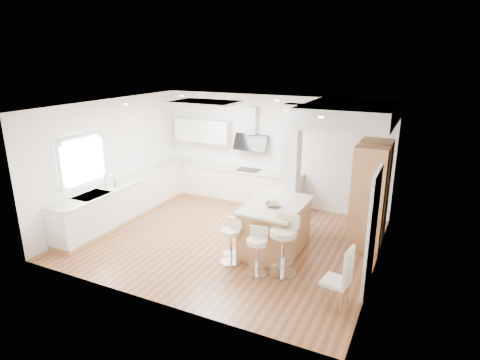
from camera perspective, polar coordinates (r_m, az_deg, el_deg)
The scene contains 18 objects.
ground at distance 8.61m, azimuth -1.91°, elevation -8.39°, with size 6.00×6.00×0.00m, color brown.
ceiling at distance 8.61m, azimuth -1.91°, elevation -8.39°, with size 6.00×5.00×0.02m, color silver.
wall_back at distance 10.31m, azimuth 4.46°, elevation 4.18°, with size 6.00×0.04×2.80m, color white.
wall_left at distance 9.82m, azimuth -17.74°, elevation 2.73°, with size 0.04×5.00×2.80m, color white.
wall_right at distance 7.28m, azimuth 19.43°, elevation -2.43°, with size 0.04×5.00×2.80m, color white.
skylight at distance 8.72m, azimuth -4.94°, elevation 10.91°, with size 4.10×2.10×0.06m.
window_left at distance 9.11m, azimuth -21.54°, elevation 3.15°, with size 0.06×1.28×1.07m.
doorway_right at distance 6.87m, azimuth 18.26°, elevation -7.10°, with size 0.05×1.00×2.10m.
counter_left at distance 10.05m, azimuth -15.11°, elevation -2.33°, with size 0.63×4.50×1.35m.
counter_back at distance 10.60m, azimuth -0.78°, elevation 0.67°, with size 3.62×0.63×2.50m.
pillar at distance 8.55m, azimuth 7.21°, elevation 1.33°, with size 0.35×0.35×2.80m.
soffit at distance 8.48m, azimuth 15.34°, elevation 9.02°, with size 1.78×2.20×0.40m.
oven_column at distance 8.58m, azimuth 18.08°, elevation -1.81°, with size 0.63×1.21×2.10m.
peninsula at distance 8.01m, azimuth 5.04°, elevation -6.60°, with size 1.09×1.63×1.06m.
bar_stool_a at distance 7.50m, azimuth -1.27°, elevation -8.35°, with size 0.45×0.45×0.87m.
bar_stool_b at distance 7.15m, azimuth 2.48°, elevation -9.75°, with size 0.45×0.45×0.86m.
bar_stool_c at distance 7.13m, azimuth 6.23°, elevation -8.79°, with size 0.54×0.54×1.09m.
dining_chair at distance 6.42m, azimuth 14.29°, elevation -13.07°, with size 0.45×0.45×1.02m.
Camera 1 is at (3.62, -6.86, 3.74)m, focal length 30.00 mm.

